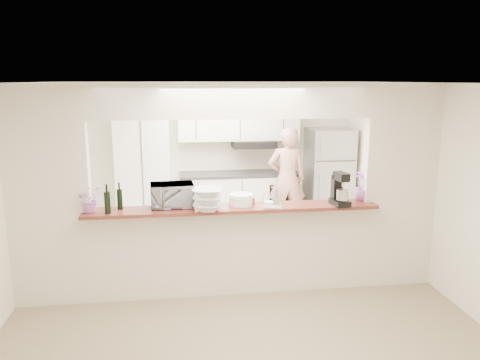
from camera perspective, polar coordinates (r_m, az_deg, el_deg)
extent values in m
plane|color=gray|center=(5.86, -0.87, -13.48)|extent=(6.00, 6.00, 0.00)
cube|color=beige|center=(7.28, -2.35, -8.21)|extent=(5.00, 2.90, 0.01)
cube|color=silver|center=(5.59, -22.28, -2.07)|extent=(0.90, 0.15, 2.50)
cube|color=silver|center=(6.03, 18.81, -0.82)|extent=(0.90, 0.15, 2.50)
cube|color=silver|center=(5.29, -0.95, 9.60)|extent=(3.20, 0.15, 0.40)
cube|color=silver|center=(5.66, -0.89, -8.67)|extent=(3.20, 0.15, 1.05)
cube|color=brown|center=(5.44, -0.84, -3.48)|extent=(3.40, 0.38, 0.04)
cube|color=silver|center=(8.11, -11.67, 1.32)|extent=(0.90, 0.60, 2.10)
cube|color=silver|center=(8.29, -0.03, -2.44)|extent=(2.10, 0.60, 0.90)
cube|color=#2D2D2F|center=(8.18, -0.03, 0.75)|extent=(2.10, 0.62, 0.04)
cube|color=silver|center=(8.17, -0.15, 7.50)|extent=(2.10, 0.35, 0.75)
cube|color=black|center=(8.15, 1.70, 4.40)|extent=(0.75, 0.45, 0.12)
cube|color=black|center=(8.12, 5.52, -2.44)|extent=(0.55, 0.02, 0.55)
cube|color=#AFB0B5|center=(8.51, 10.75, 0.49)|extent=(0.75, 0.70, 1.70)
imported|color=#C86AA5|center=(5.45, -17.82, -2.21)|extent=(0.31, 0.29, 0.30)
cylinder|color=black|center=(5.48, -14.45, -2.29)|extent=(0.06, 0.06, 0.23)
cylinder|color=black|center=(5.44, -14.54, -0.70)|extent=(0.02, 0.02, 0.08)
cylinder|color=black|center=(5.32, -15.86, -2.69)|extent=(0.07, 0.07, 0.25)
cylinder|color=black|center=(5.29, -15.96, -0.95)|extent=(0.02, 0.02, 0.09)
imported|color=#A0A0A4|center=(5.46, -8.29, -1.85)|extent=(0.51, 0.36, 0.27)
imported|color=silver|center=(5.26, -3.94, -2.43)|extent=(0.40, 0.40, 0.25)
cylinder|color=white|center=(5.51, 0.09, -2.42)|extent=(0.27, 0.27, 0.12)
cylinder|color=white|center=(5.49, 0.09, -1.76)|extent=(0.28, 0.28, 0.01)
cylinder|color=white|center=(5.51, 0.09, -2.55)|extent=(0.28, 0.28, 0.09)
cylinder|color=white|center=(5.50, 0.09, -2.04)|extent=(0.29, 0.29, 0.01)
cylinder|color=maroon|center=(5.57, 1.04, -2.51)|extent=(0.15, 0.15, 0.07)
cylinder|color=#C6B28C|center=(5.55, -0.49, -2.57)|extent=(0.14, 0.14, 0.07)
cube|color=silver|center=(5.41, 4.03, -3.30)|extent=(0.26, 0.18, 0.01)
cube|color=white|center=(5.40, 4.04, -2.92)|extent=(0.12, 0.12, 0.06)
cube|color=black|center=(5.61, 12.07, -2.70)|extent=(0.20, 0.28, 0.07)
cube|color=black|center=(5.65, 11.71, -0.77)|extent=(0.12, 0.11, 0.28)
cube|color=black|center=(5.54, 12.25, 0.42)|extent=(0.14, 0.24, 0.09)
cylinder|color=#B7B7BC|center=(5.54, 12.38, -1.76)|extent=(0.13, 0.13, 0.12)
imported|color=#C671D3|center=(5.89, 14.68, -0.70)|extent=(0.25, 0.25, 0.35)
imported|color=tan|center=(7.94, 5.73, 0.05)|extent=(0.65, 0.44, 1.76)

